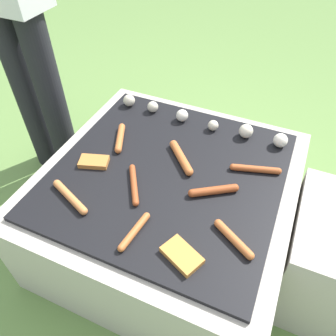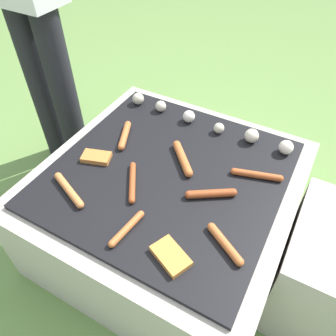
# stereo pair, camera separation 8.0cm
# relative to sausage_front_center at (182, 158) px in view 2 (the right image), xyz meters

# --- Properties ---
(ground_plane) EXTENTS (14.00, 14.00, 0.00)m
(ground_plane) POSITION_rel_sausage_front_center_xyz_m (-0.02, -0.08, -0.46)
(ground_plane) COLOR #608442
(grill) EXTENTS (0.95, 0.95, 0.44)m
(grill) POSITION_rel_sausage_front_center_xyz_m (-0.02, -0.08, -0.24)
(grill) COLOR #B2AA9E
(grill) RESTS_ON ground_plane
(sausage_front_center) EXTENTS (0.15, 0.15, 0.03)m
(sausage_front_center) POSITION_rel_sausage_front_center_xyz_m (0.00, 0.00, 0.00)
(sausage_front_center) COLOR #B7602D
(sausage_front_center) RESTS_ON grill
(sausage_back_right) EXTENTS (0.12, 0.17, 0.02)m
(sausage_back_right) POSITION_rel_sausage_front_center_xyz_m (-0.10, -0.20, -0.00)
(sausage_back_right) COLOR #93421E
(sausage_back_right) RESTS_ON grill
(sausage_mid_left) EXTENTS (0.15, 0.10, 0.03)m
(sausage_mid_left) POSITION_rel_sausage_front_center_xyz_m (0.29, -0.28, -0.00)
(sausage_mid_left) COLOR #B7602D
(sausage_mid_left) RESTS_ON grill
(sausage_front_right) EXTENTS (0.09, 0.17, 0.03)m
(sausage_front_right) POSITION_rel_sausage_front_center_xyz_m (-0.28, 0.01, -0.00)
(sausage_front_right) COLOR #B7602D
(sausage_front_right) RESTS_ON grill
(sausage_mid_right) EXTENTS (0.19, 0.07, 0.03)m
(sausage_mid_right) POSITION_rel_sausage_front_center_xyz_m (0.28, 0.06, -0.00)
(sausage_mid_right) COLOR #A34C23
(sausage_mid_right) RESTS_ON grill
(sausage_back_center) EXTENTS (0.19, 0.09, 0.03)m
(sausage_back_center) POSITION_rel_sausage_front_center_xyz_m (-0.28, -0.34, -0.00)
(sausage_back_center) COLOR #C6753D
(sausage_back_center) RESTS_ON grill
(sausage_back_left) EXTENTS (0.04, 0.16, 0.02)m
(sausage_back_left) POSITION_rel_sausage_front_center_xyz_m (-0.01, -0.38, -0.00)
(sausage_back_left) COLOR #B7602D
(sausage_back_left) RESTS_ON grill
(sausage_front_left) EXTENTS (0.16, 0.11, 0.03)m
(sausage_front_left) POSITION_rel_sausage_front_center_xyz_m (0.17, -0.11, -0.00)
(sausage_front_left) COLOR #93421E
(sausage_front_left) RESTS_ON grill
(bread_slice_center) EXTENTS (0.13, 0.10, 0.02)m
(bread_slice_center) POSITION_rel_sausage_front_center_xyz_m (-0.30, -0.15, -0.01)
(bread_slice_center) COLOR #B27033
(bread_slice_center) RESTS_ON grill
(bread_slice_right) EXTENTS (0.14, 0.12, 0.02)m
(bread_slice_right) POSITION_rel_sausage_front_center_xyz_m (0.16, -0.39, -0.01)
(bread_slice_right) COLOR #D18438
(bread_slice_right) RESTS_ON grill
(mushroom_row) EXTENTS (0.76, 0.07, 0.06)m
(mushroom_row) POSITION_rel_sausage_front_center_xyz_m (0.00, 0.25, 0.01)
(mushroom_row) COLOR beige
(mushroom_row) RESTS_ON grill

